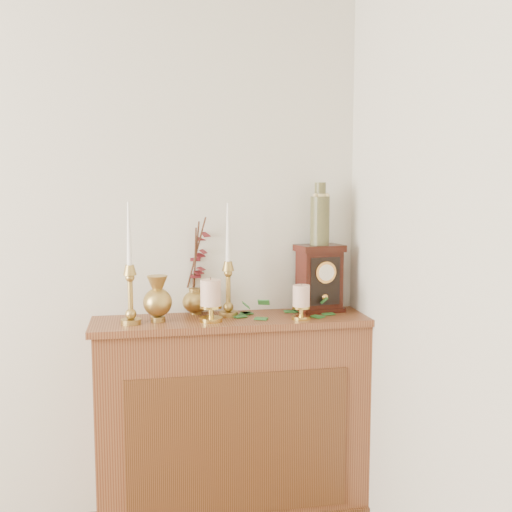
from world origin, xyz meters
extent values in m
cube|color=brown|center=(1.40, 2.10, 0.45)|extent=(1.20, 0.30, 0.90)
cube|color=brown|center=(1.40, 1.95, 0.41)|extent=(0.96, 0.01, 0.63)
cube|color=brown|center=(1.40, 2.10, 0.92)|extent=(1.24, 0.34, 0.03)
cube|color=brown|center=(1.40, 2.10, 0.03)|extent=(1.23, 0.33, 0.06)
cylinder|color=#AD8D45|center=(0.96, 2.06, 0.94)|extent=(0.09, 0.09, 0.02)
sphere|color=#AD8D45|center=(0.96, 2.06, 0.97)|extent=(0.05, 0.05, 0.05)
cylinder|color=#AD8D45|center=(0.96, 2.06, 1.05)|extent=(0.02, 0.02, 0.15)
sphere|color=#AD8D45|center=(0.96, 2.06, 1.13)|extent=(0.04, 0.04, 0.04)
cone|color=#AD8D45|center=(0.96, 2.06, 1.16)|extent=(0.06, 0.06, 0.04)
cone|color=white|center=(0.96, 2.06, 1.31)|extent=(0.02, 0.02, 0.27)
cylinder|color=#AD8D45|center=(1.38, 2.13, 0.94)|extent=(0.08, 0.08, 0.02)
sphere|color=#AD8D45|center=(1.38, 2.13, 0.97)|extent=(0.05, 0.05, 0.05)
cylinder|color=#AD8D45|center=(1.38, 2.13, 1.05)|extent=(0.02, 0.02, 0.15)
sphere|color=#AD8D45|center=(1.38, 2.13, 1.13)|extent=(0.04, 0.04, 0.04)
cone|color=#AD8D45|center=(1.38, 2.13, 1.16)|extent=(0.06, 0.06, 0.04)
cone|color=white|center=(1.38, 2.13, 1.31)|extent=(0.02, 0.02, 0.26)
cylinder|color=#AD8D45|center=(1.07, 2.08, 0.94)|extent=(0.06, 0.06, 0.02)
sphere|color=#AD8D45|center=(1.07, 2.08, 1.01)|extent=(0.12, 0.12, 0.12)
cone|color=#AD8D45|center=(1.07, 2.08, 1.10)|extent=(0.09, 0.09, 0.06)
cylinder|color=#AD8D45|center=(1.24, 2.21, 0.93)|extent=(0.05, 0.05, 0.01)
ellipsoid|color=#AD8D45|center=(1.24, 2.21, 0.99)|extent=(0.12, 0.12, 0.10)
cylinder|color=#AD8D45|center=(1.24, 2.21, 1.04)|extent=(0.06, 0.06, 0.02)
cylinder|color=#472819|center=(1.25, 2.22, 1.18)|extent=(0.01, 0.08, 0.29)
cylinder|color=#472819|center=(1.25, 2.22, 1.20)|extent=(0.04, 0.06, 0.32)
cylinder|color=#472819|center=(1.25, 2.22, 1.21)|extent=(0.09, 0.08, 0.33)
cylinder|color=gold|center=(1.30, 2.04, 0.94)|extent=(0.10, 0.10, 0.02)
cylinder|color=gold|center=(1.30, 2.04, 0.97)|extent=(0.02, 0.02, 0.04)
cylinder|color=gold|center=(1.30, 2.04, 0.99)|extent=(0.09, 0.09, 0.01)
cylinder|color=beige|center=(1.30, 2.04, 1.06)|extent=(0.09, 0.09, 0.11)
cylinder|color=#472819|center=(1.30, 2.04, 1.12)|extent=(0.00, 0.00, 0.01)
cylinder|color=gold|center=(1.69, 2.01, 0.94)|extent=(0.08, 0.08, 0.01)
cylinder|color=gold|center=(1.69, 2.01, 0.96)|extent=(0.02, 0.02, 0.04)
cylinder|color=gold|center=(1.69, 2.01, 0.98)|extent=(0.08, 0.08, 0.01)
cylinder|color=beige|center=(1.69, 2.01, 1.03)|extent=(0.07, 0.07, 0.09)
cylinder|color=#472819|center=(1.69, 2.01, 1.09)|extent=(0.00, 0.00, 0.01)
cube|color=#245F24|center=(1.45, 2.14, 0.93)|extent=(0.07, 0.06, 0.00)
cube|color=#245F24|center=(1.80, 2.16, 0.93)|extent=(0.07, 0.07, 0.00)
cube|color=#245F24|center=(1.50, 2.15, 0.93)|extent=(0.06, 0.07, 0.00)
cube|color=#245F24|center=(1.60, 2.02, 0.93)|extent=(0.06, 0.07, 0.00)
cube|color=#245F24|center=(1.59, 2.02, 0.93)|extent=(0.04, 0.06, 0.00)
cube|color=#245F24|center=(1.47, 2.03, 0.93)|extent=(0.07, 0.07, 0.00)
cube|color=#245F24|center=(1.83, 2.03, 0.93)|extent=(0.07, 0.07, 0.00)
cube|color=#245F24|center=(1.78, 2.03, 0.93)|extent=(0.07, 0.06, 0.00)
cube|color=#245F24|center=(1.75, 2.11, 0.93)|extent=(0.06, 0.05, 0.00)
cube|color=#245F24|center=(1.46, 2.09, 0.99)|extent=(0.06, 0.06, 0.03)
cube|color=#245F24|center=(1.52, 2.03, 1.01)|extent=(0.05, 0.04, 0.03)
cube|color=#245F24|center=(1.82, 2.08, 1.00)|extent=(0.05, 0.06, 0.03)
cube|color=#38100B|center=(1.82, 2.16, 0.94)|extent=(0.23, 0.18, 0.02)
cube|color=#38100B|center=(1.82, 2.16, 1.08)|extent=(0.20, 0.15, 0.27)
cube|color=#38100B|center=(1.82, 2.16, 1.23)|extent=(0.23, 0.18, 0.03)
cube|color=black|center=(1.83, 2.10, 1.08)|extent=(0.14, 0.03, 0.22)
cylinder|color=gold|center=(1.83, 2.09, 1.12)|extent=(0.10, 0.03, 0.10)
cylinder|color=silver|center=(1.83, 2.09, 1.12)|extent=(0.07, 0.02, 0.07)
sphere|color=gold|center=(1.83, 2.10, 1.01)|extent=(0.03, 0.03, 0.03)
cylinder|color=#183125|center=(1.82, 2.16, 1.35)|extent=(0.09, 0.09, 0.22)
cylinder|color=#183125|center=(1.82, 2.16, 1.49)|extent=(0.05, 0.05, 0.07)
cylinder|color=tan|center=(1.82, 2.16, 1.47)|extent=(0.06, 0.06, 0.02)
camera|label=1|loc=(1.01, -0.49, 1.50)|focal=42.00mm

